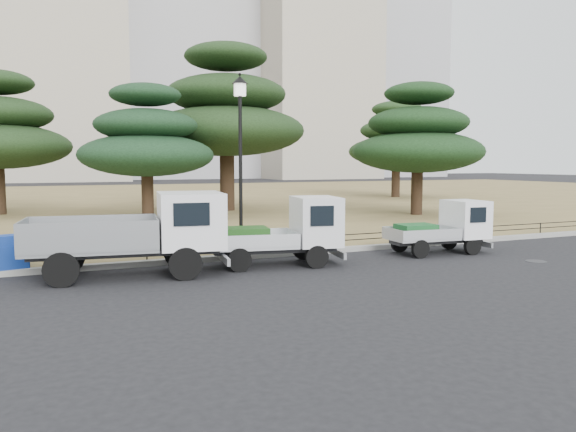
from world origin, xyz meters
name	(u,v)px	position (x,y,z in m)	size (l,w,h in m)	color
ground	(318,271)	(0.00, 0.00, 0.00)	(220.00, 220.00, 0.00)	black
lawn	(138,199)	(0.00, 30.60, 0.07)	(120.00, 56.00, 0.15)	olive
curb	(280,254)	(0.00, 2.60, 0.08)	(120.00, 0.25, 0.16)	gray
truck_large	(139,230)	(-4.40, 1.31, 1.17)	(5.02, 2.49, 2.10)	black
truck_kei_front	(286,231)	(-0.42, 1.22, 0.95)	(3.81, 2.11, 1.91)	black
truck_kei_rear	(444,227)	(5.03, 1.12, 0.83)	(3.27, 1.59, 1.66)	black
street_lamp	(240,134)	(-1.16, 2.90, 3.71)	(0.47, 0.47, 5.27)	black
pipe_fence	(278,242)	(0.00, 2.75, 0.44)	(38.00, 0.04, 0.40)	black
manhole	(536,261)	(6.50, -1.20, 0.01)	(0.60, 0.60, 0.01)	#2D2D30
pine_center_left	(146,142)	(-2.04, 14.08, 3.86)	(6.32, 6.32, 6.43)	black
pine_center_right	(226,115)	(3.06, 17.72, 5.58)	(8.84, 8.84, 9.38)	black
pine_east_near	(418,139)	(11.40, 11.18, 4.11)	(6.79, 6.79, 6.86)	black
pine_east_far	(396,142)	(19.18, 24.46, 4.51)	(7.53, 7.53, 7.56)	black
tower_center_left	(47,5)	(-5.00, 85.00, 27.50)	(22.00, 20.00, 55.00)	#AAA08C
tower_east	(313,48)	(40.00, 82.00, 24.00)	(20.00, 18.00, 48.00)	#AAA08C
tower_far_east	(374,8)	(58.00, 90.00, 35.00)	(24.00, 20.00, 70.00)	#A0A0A5
radio_tower	(443,33)	(72.00, 85.00, 30.04)	(1.80, 1.80, 63.00)	#D83F33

